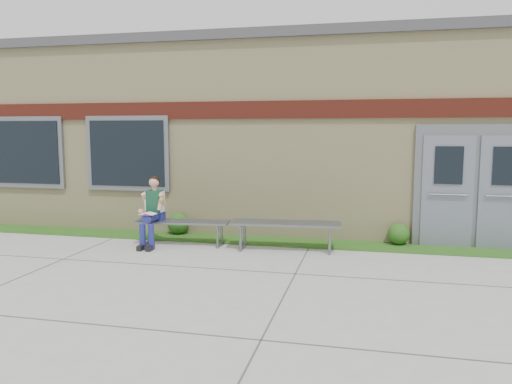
# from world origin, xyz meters

# --- Properties ---
(ground) EXTENTS (80.00, 80.00, 0.00)m
(ground) POSITION_xyz_m (0.00, 0.00, 0.00)
(ground) COLOR #9E9E99
(ground) RESTS_ON ground
(grass_strip) EXTENTS (16.00, 0.80, 0.02)m
(grass_strip) POSITION_xyz_m (0.00, 2.60, 0.01)
(grass_strip) COLOR #265015
(grass_strip) RESTS_ON ground
(school_building) EXTENTS (16.20, 6.22, 4.20)m
(school_building) POSITION_xyz_m (-0.00, 5.99, 2.10)
(school_building) COLOR beige
(school_building) RESTS_ON ground
(bench_left) EXTENTS (1.84, 0.67, 0.47)m
(bench_left) POSITION_xyz_m (-1.40, 2.00, 0.36)
(bench_left) COLOR slate
(bench_left) RESTS_ON ground
(bench_right) EXTENTS (2.04, 0.70, 0.52)m
(bench_right) POSITION_xyz_m (0.60, 2.00, 0.40)
(bench_right) COLOR slate
(bench_right) RESTS_ON ground
(girl) EXTENTS (0.47, 0.78, 1.33)m
(girl) POSITION_xyz_m (-1.93, 1.80, 0.70)
(girl) COLOR navy
(girl) RESTS_ON ground
(shrub_mid) EXTENTS (0.45, 0.45, 0.45)m
(shrub_mid) POSITION_xyz_m (-1.83, 2.85, 0.24)
(shrub_mid) COLOR #265015
(shrub_mid) RESTS_ON grass_strip
(shrub_east) EXTENTS (0.41, 0.41, 0.41)m
(shrub_east) POSITION_xyz_m (2.65, 2.85, 0.23)
(shrub_east) COLOR #265015
(shrub_east) RESTS_ON grass_strip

